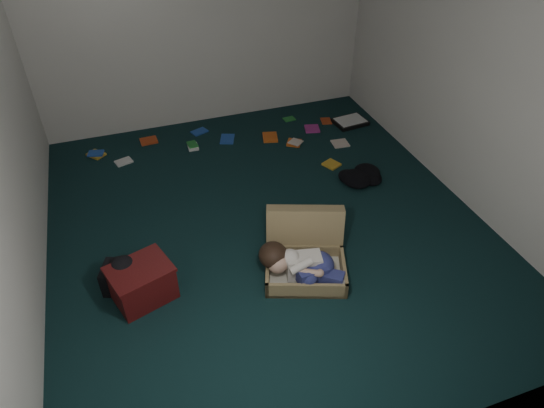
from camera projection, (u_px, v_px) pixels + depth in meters
floor at (267, 223)px, 4.67m from camera, size 4.50×4.50×0.00m
wall_back at (203, 17)px, 5.53m from camera, size 4.50×0.00×4.50m
wall_front at (425, 309)px, 2.20m from camera, size 4.50×0.00×4.50m
wall_right at (475, 67)px, 4.39m from camera, size 0.00×4.50×4.50m
suitcase at (305, 254)px, 4.13m from camera, size 0.85×0.84×0.49m
person at (301, 264)px, 3.97m from camera, size 0.66×0.52×0.30m
maroon_bin at (142, 283)px, 3.85m from camera, size 0.56×0.50×0.33m
backpack at (125, 277)px, 3.94m from camera, size 0.52×0.47×0.26m
clothing_pile at (361, 176)px, 5.19m from camera, size 0.49×0.44×0.13m
paper_tray at (350, 122)px, 6.21m from camera, size 0.43×0.34×0.06m
book_scatter at (244, 140)px, 5.88m from camera, size 3.07×1.45×0.02m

